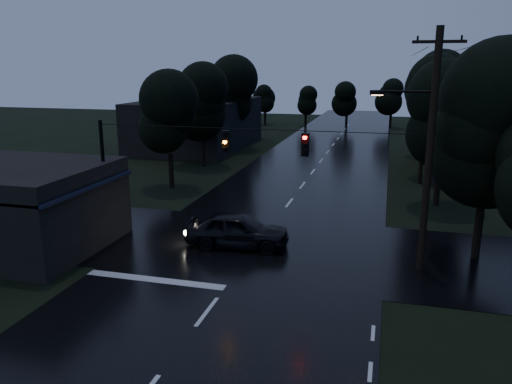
% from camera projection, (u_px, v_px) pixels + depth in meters
% --- Properties ---
extents(main_road, '(12.00, 120.00, 0.02)m').
position_uv_depth(main_road, '(313.00, 172.00, 41.13)').
color(main_road, black).
rests_on(main_road, ground).
extents(cross_street, '(60.00, 9.00, 0.02)m').
position_uv_depth(cross_street, '(257.00, 246.00, 24.27)').
color(cross_street, black).
rests_on(cross_street, ground).
extents(building_far_right, '(10.00, 14.00, 4.40)m').
position_uv_depth(building_far_right, '(491.00, 145.00, 40.85)').
color(building_far_right, black).
rests_on(building_far_right, ground).
extents(building_far_left, '(10.00, 16.00, 5.00)m').
position_uv_depth(building_far_left, '(198.00, 124.00, 53.38)').
color(building_far_left, black).
rests_on(building_far_left, ground).
extents(utility_pole_main, '(3.50, 0.30, 10.00)m').
position_uv_depth(utility_pole_main, '(428.00, 148.00, 20.20)').
color(utility_pole_main, black).
rests_on(utility_pole_main, ground).
extents(utility_pole_far, '(2.00, 0.30, 7.50)m').
position_uv_depth(utility_pole_far, '(424.00, 131.00, 36.24)').
color(utility_pole_far, black).
rests_on(utility_pole_far, ground).
extents(anchor_pole_left, '(0.18, 0.18, 6.00)m').
position_uv_depth(anchor_pole_left, '(105.00, 181.00, 24.47)').
color(anchor_pole_left, black).
rests_on(anchor_pole_left, ground).
extents(span_signals, '(15.00, 0.37, 1.12)m').
position_uv_depth(span_signals, '(264.00, 142.00, 21.90)').
color(span_signals, black).
rests_on(span_signals, ground).
extents(tree_corner_near, '(4.48, 4.48, 9.44)m').
position_uv_depth(tree_corner_near, '(490.00, 126.00, 21.24)').
color(tree_corner_near, black).
rests_on(tree_corner_near, ground).
extents(tree_left_a, '(3.92, 3.92, 8.26)m').
position_uv_depth(tree_left_a, '(169.00, 114.00, 34.60)').
color(tree_left_a, black).
rests_on(tree_left_a, ground).
extents(tree_left_b, '(4.20, 4.20, 8.85)m').
position_uv_depth(tree_left_b, '(202.00, 101.00, 42.15)').
color(tree_left_b, black).
rests_on(tree_left_b, ground).
extents(tree_left_c, '(4.48, 4.48, 9.44)m').
position_uv_depth(tree_left_c, '(231.00, 91.00, 51.57)').
color(tree_left_c, black).
rests_on(tree_left_c, ground).
extents(tree_right_a, '(4.20, 4.20, 8.85)m').
position_uv_depth(tree_right_a, '(444.00, 115.00, 30.01)').
color(tree_right_a, black).
rests_on(tree_right_a, ground).
extents(tree_right_b, '(4.48, 4.48, 9.44)m').
position_uv_depth(tree_right_b, '(443.00, 100.00, 37.27)').
color(tree_right_b, black).
rests_on(tree_right_b, ground).
extents(tree_right_c, '(4.76, 4.76, 10.03)m').
position_uv_depth(tree_right_c, '(440.00, 89.00, 46.39)').
color(tree_right_c, black).
rests_on(tree_right_c, ground).
extents(car, '(5.10, 2.42, 1.68)m').
position_uv_depth(car, '(238.00, 230.00, 23.98)').
color(car, black).
rests_on(car, ground).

